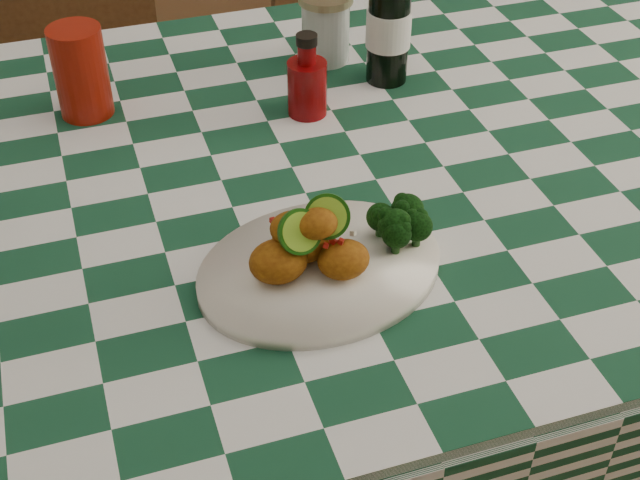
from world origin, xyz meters
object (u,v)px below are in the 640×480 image
object	(u,v)px
ketchup_bottle	(307,75)
wooden_chair_right	(385,67)
fried_chicken_pile	(315,238)
mason_jar	(326,28)
dining_table	(297,358)
plate	(320,269)
red_tumbler	(81,72)
wooden_chair_left	(70,115)
beer_bottle	(390,10)

from	to	relation	value
ketchup_bottle	wooden_chair_right	bearing A→B (deg)	58.02
fried_chicken_pile	ketchup_bottle	size ratio (longest dim) A/B	1.00
fried_chicken_pile	mason_jar	size ratio (longest dim) A/B	1.13
dining_table	plate	xyz separation A→B (m)	(-0.03, -0.23, 0.40)
fried_chicken_pile	red_tumbler	size ratio (longest dim) A/B	0.93
mason_jar	wooden_chair_left	xyz separation A→B (m)	(-0.43, 0.43, -0.34)
fried_chicken_pile	wooden_chair_right	distance (m)	1.16
red_tumbler	beer_bottle	bearing A→B (deg)	-5.38
plate	beer_bottle	xyz separation A→B (m)	(0.25, 0.43, 0.11)
dining_table	ketchup_bottle	size ratio (longest dim) A/B	12.71
beer_bottle	wooden_chair_left	bearing A→B (deg)	133.67
dining_table	fried_chicken_pile	distance (m)	0.51
red_tumbler	wooden_chair_right	distance (m)	0.95
beer_bottle	plate	bearing A→B (deg)	-120.64
mason_jar	ketchup_bottle	bearing A→B (deg)	-117.46
plate	beer_bottle	bearing A→B (deg)	59.36
red_tumbler	plate	bearing A→B (deg)	-64.66
plate	red_tumbler	size ratio (longest dim) A/B	2.18
red_tumbler	wooden_chair_right	bearing A→B (deg)	35.89
red_tumbler	wooden_chair_right	world-z (taller)	wooden_chair_right
fried_chicken_pile	beer_bottle	bearing A→B (deg)	58.78
red_tumbler	beer_bottle	distance (m)	0.48
fried_chicken_pile	ketchup_bottle	distance (m)	0.38
fried_chicken_pile	dining_table	bearing A→B (deg)	80.33
red_tumbler	wooden_chair_right	size ratio (longest dim) A/B	0.15
dining_table	wooden_chair_right	size ratio (longest dim) A/B	1.72
wooden_chair_left	wooden_chair_right	distance (m)	0.74
dining_table	mason_jar	distance (m)	0.56
plate	wooden_chair_left	world-z (taller)	wooden_chair_left
beer_bottle	wooden_chair_left	world-z (taller)	beer_bottle
dining_table	red_tumbler	world-z (taller)	red_tumbler
plate	red_tumbler	distance (m)	0.52
wooden_chair_right	fried_chicken_pile	bearing A→B (deg)	-115.14
wooden_chair_left	mason_jar	bearing A→B (deg)	-44.61
wooden_chair_left	wooden_chair_right	xyz separation A→B (m)	(0.74, 0.03, -0.02)
mason_jar	wooden_chair_right	size ratio (longest dim) A/B	0.12
plate	fried_chicken_pile	xyz separation A→B (m)	(-0.01, 0.00, 0.05)
beer_bottle	wooden_chair_left	xyz separation A→B (m)	(-0.50, 0.53, -0.40)
red_tumbler	beer_bottle	world-z (taller)	beer_bottle
fried_chicken_pile	plate	bearing A→B (deg)	0.00
plate	red_tumbler	bearing A→B (deg)	115.34
mason_jar	wooden_chair_left	distance (m)	0.70
dining_table	plate	distance (m)	0.46
beer_bottle	mason_jar	bearing A→B (deg)	127.24
mason_jar	plate	bearing A→B (deg)	-109.02
mason_jar	beer_bottle	size ratio (longest dim) A/B	0.48
plate	mason_jar	bearing A→B (deg)	70.98
red_tumbler	mason_jar	xyz separation A→B (m)	(0.40, 0.05, -0.01)
ketchup_bottle	red_tumbler	bearing A→B (deg)	161.91
beer_bottle	red_tumbler	bearing A→B (deg)	174.62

